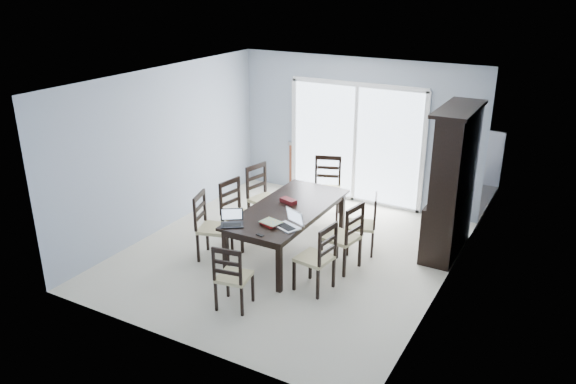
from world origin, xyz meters
The scene contains 24 objects.
floor centered at (0.00, 0.00, 0.00)m, with size 5.00×5.00×0.00m, color #BDB7A2.
ceiling centered at (0.00, 0.00, 2.60)m, with size 5.00×5.00×0.00m, color white.
back_wall centered at (0.00, 2.50, 1.30)m, with size 4.50×0.02×2.60m, color #8F9AAB.
wall_left centered at (-2.25, 0.00, 1.30)m, with size 0.02×5.00×2.60m, color #8F9AAB.
wall_right centered at (2.25, 0.00, 1.30)m, with size 0.02×5.00×2.60m, color #8F9AAB.
balcony centered at (0.00, 3.50, -0.05)m, with size 4.50×2.00×0.10m, color gray.
railing centered at (0.00, 4.50, 0.55)m, with size 4.50×0.06×1.10m, color #99999E.
dining_table centered at (0.00, 0.00, 0.67)m, with size 1.00×2.20×0.75m.
china_hutch centered at (2.02, 1.25, 1.07)m, with size 0.50×1.38×2.20m.
sliding_door centered at (0.00, 2.48, 1.09)m, with size 2.52×0.05×2.18m.
chair_left_near centered at (-0.98, -0.64, 0.60)m, with size 0.54×0.54×1.14m.
chair_left_mid centered at (-0.88, -0.07, 0.62)m, with size 0.52×0.51×1.17m.
chair_left_far centered at (-0.87, 0.67, 0.64)m, with size 0.55×0.54×1.21m.
chair_right_near centered at (0.88, -0.72, 0.58)m, with size 0.48×0.47×1.11m.
chair_right_mid centered at (0.95, -0.03, 0.61)m, with size 0.52×0.51×1.15m.
chair_right_far centered at (0.99, 0.63, 0.55)m, with size 0.51×0.50×1.05m.
chair_end_near centered at (0.12, -1.66, 0.54)m, with size 0.45×0.46×1.02m.
chair_end_far centered at (-0.13, 1.60, 0.63)m, with size 0.58×0.59×1.20m.
laptop_dark centered at (-0.36, -0.92, 0.80)m, with size 0.37×0.35×0.21m.
laptop_silver centered at (0.32, -0.62, 0.81)m, with size 0.40×0.34×0.23m.
book_stack centered at (0.08, -0.64, 0.77)m, with size 0.31×0.26×0.04m.
cell_phone centered at (0.14, -1.00, 0.76)m, with size 0.10×0.05×0.01m, color black.
game_box centered at (-0.08, 0.15, 0.78)m, with size 0.25×0.12×0.06m, color #4C0F0F.
hot_tub centered at (-0.59, 3.34, 0.46)m, with size 1.95×1.78×0.92m.
Camera 1 is at (3.64, -6.56, 3.89)m, focal length 35.00 mm.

